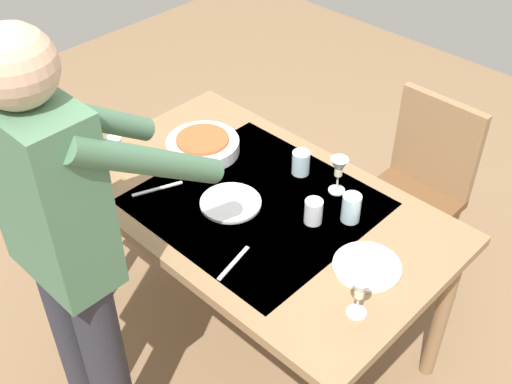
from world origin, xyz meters
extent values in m
plane|color=#846647|center=(0.00, 0.00, 0.00)|extent=(6.00, 6.00, 0.00)
cube|color=#93704C|center=(0.00, 0.00, 0.76)|extent=(1.45, 0.88, 0.04)
cube|color=#C6AD89|center=(0.00, 0.00, 0.78)|extent=(0.80, 0.75, 0.00)
cylinder|color=#93704C|center=(-0.66, -0.37, 0.37)|extent=(0.06, 0.06, 0.74)
cylinder|color=#93704C|center=(0.66, -0.37, 0.37)|extent=(0.06, 0.06, 0.74)
cylinder|color=#93704C|center=(0.66, 0.37, 0.37)|extent=(0.06, 0.06, 0.74)
cube|color=brown|center=(-0.23, -0.74, 0.45)|extent=(0.40, 0.40, 0.04)
cube|color=#93704C|center=(-0.23, -0.92, 0.70)|extent=(0.40, 0.04, 0.45)
cylinder|color=#93704C|center=(-0.40, -0.91, 0.23)|extent=(0.04, 0.04, 0.43)
cylinder|color=#93704C|center=(-0.06, -0.91, 0.23)|extent=(0.04, 0.04, 0.43)
cylinder|color=#93704C|center=(-0.40, -0.57, 0.23)|extent=(0.04, 0.04, 0.43)
cylinder|color=#93704C|center=(-0.06, -0.57, 0.23)|extent=(0.04, 0.04, 0.43)
cylinder|color=#2D2D38|center=(0.22, 0.72, 0.44)|extent=(0.14, 0.14, 0.88)
cylinder|color=#2D2D38|center=(0.02, 0.72, 0.44)|extent=(0.14, 0.14, 0.88)
cube|color=#4C7556|center=(0.12, 0.72, 1.18)|extent=(0.36, 0.20, 0.60)
sphere|color=tan|center=(0.12, 0.72, 1.58)|extent=(0.22, 0.22, 0.22)
cylinder|color=#4C7556|center=(0.29, 0.48, 1.25)|extent=(0.08, 0.52, 0.40)
cylinder|color=#4C7556|center=(-0.05, 0.48, 1.25)|extent=(0.08, 0.52, 0.40)
cylinder|color=black|center=(0.57, 0.32, 0.88)|extent=(0.07, 0.07, 0.20)
cylinder|color=black|center=(0.57, 0.32, 1.02)|extent=(0.03, 0.03, 0.08)
cylinder|color=black|center=(0.57, 0.32, 1.07)|extent=(0.03, 0.03, 0.02)
cylinder|color=white|center=(-0.17, -0.26, 0.78)|extent=(0.06, 0.06, 0.01)
cylinder|color=white|center=(-0.17, -0.26, 0.82)|extent=(0.01, 0.01, 0.07)
cone|color=white|center=(-0.17, -0.26, 0.89)|extent=(0.07, 0.07, 0.07)
cylinder|color=beige|center=(-0.17, -0.26, 0.87)|extent=(0.03, 0.03, 0.03)
cylinder|color=white|center=(-0.59, 0.17, 0.78)|extent=(0.06, 0.06, 0.01)
cylinder|color=white|center=(-0.59, 0.17, 0.82)|extent=(0.01, 0.01, 0.07)
cone|color=white|center=(-0.59, 0.17, 0.89)|extent=(0.07, 0.07, 0.07)
cylinder|color=beige|center=(-0.59, 0.17, 0.87)|extent=(0.03, 0.03, 0.03)
cylinder|color=silver|center=(-0.22, -0.07, 0.83)|extent=(0.07, 0.07, 0.09)
cylinder|color=silver|center=(-0.31, -0.17, 0.83)|extent=(0.07, 0.07, 0.11)
cylinder|color=silver|center=(0.59, 0.20, 0.83)|extent=(0.06, 0.06, 0.11)
cylinder|color=silver|center=(0.00, -0.25, 0.83)|extent=(0.07, 0.07, 0.10)
cylinder|color=silver|center=(0.38, -0.08, 0.81)|extent=(0.30, 0.30, 0.05)
cylinder|color=#C6562D|center=(0.38, -0.08, 0.83)|extent=(0.22, 0.22, 0.03)
cylinder|color=silver|center=(0.06, 0.07, 0.79)|extent=(0.23, 0.23, 0.01)
cylinder|color=silver|center=(-0.50, -0.01, 0.79)|extent=(0.23, 0.23, 0.01)
cube|color=silver|center=(0.33, 0.21, 0.78)|extent=(0.09, 0.19, 0.00)
cube|color=silver|center=(-0.17, 0.28, 0.78)|extent=(0.05, 0.18, 0.00)
camera|label=1|loc=(-1.26, 1.31, 2.32)|focal=44.83mm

